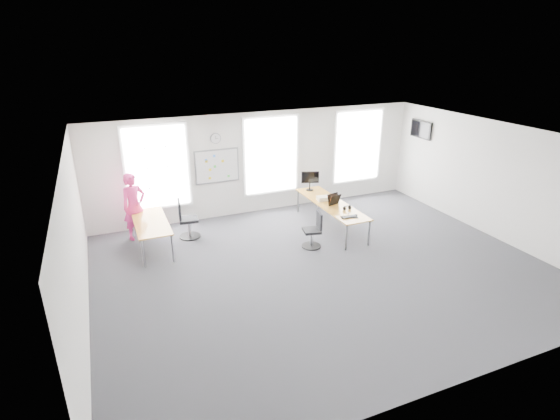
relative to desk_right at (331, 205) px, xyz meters
name	(u,v)px	position (x,y,z in m)	size (l,w,h in m)	color
floor	(323,268)	(-1.30, -2.03, -0.67)	(10.00, 10.00, 0.00)	#2A2A30
ceiling	(329,140)	(-1.30, -2.03, 2.33)	(10.00, 10.00, 0.00)	white
wall_back	(261,163)	(-1.30, 1.97, 0.83)	(10.00, 10.00, 0.00)	white
wall_front	(463,304)	(-1.30, -6.03, 0.83)	(10.00, 10.00, 0.00)	white
wall_left	(75,248)	(-6.30, -2.03, 0.83)	(10.00, 10.00, 0.00)	white
wall_right	(496,181)	(3.70, -2.03, 0.83)	(10.00, 10.00, 0.00)	white
window_left	(157,167)	(-4.30, 1.94, 1.03)	(1.60, 0.06, 2.20)	white
window_mid	(271,155)	(-1.00, 1.94, 1.03)	(1.60, 0.06, 2.20)	white
window_right	(358,146)	(2.00, 1.94, 1.03)	(1.60, 0.06, 2.20)	white
desk_right	(331,205)	(0.00, 0.00, 0.00)	(0.78, 2.94, 0.72)	#B48025
desk_left	(151,224)	(-4.75, 0.58, -0.01)	(0.79, 1.98, 0.72)	#B48025
chair_right	(314,232)	(-0.99, -0.91, -0.27)	(0.49, 0.49, 0.92)	black
chair_left	(186,221)	(-3.82, 0.89, -0.21)	(0.56, 0.56, 1.05)	black
person	(134,206)	(-5.04, 1.37, 0.22)	(0.65, 0.42, 1.77)	#D12B77
whiteboard	(217,166)	(-2.65, 1.94, 0.88)	(1.20, 0.03, 0.90)	silver
wall_clock	(216,138)	(-2.65, 1.94, 1.68)	(0.30, 0.30, 0.04)	gray
tv	(421,129)	(3.65, 0.97, 1.63)	(0.06, 0.90, 0.55)	black
keyboard	(349,217)	(-0.07, -1.08, 0.06)	(0.42, 0.15, 0.02)	black
mouse	(356,215)	(0.15, -1.05, 0.06)	(0.06, 0.10, 0.04)	black
lens_cap	(349,213)	(0.05, -0.85, 0.05)	(0.06, 0.06, 0.01)	black
headphones	(347,208)	(0.14, -0.60, 0.10)	(0.20, 0.11, 0.12)	black
laptop_sleeve	(334,200)	(0.00, -0.14, 0.20)	(0.39, 0.30, 0.31)	black
paper_stack	(323,198)	(-0.10, 0.28, 0.10)	(0.32, 0.24, 0.11)	beige
monitor	(310,179)	(-0.05, 1.20, 0.40)	(0.51, 0.22, 0.58)	black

